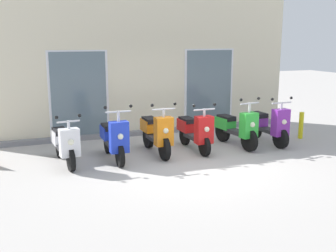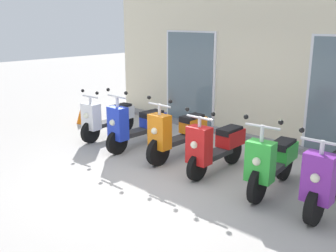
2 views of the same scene
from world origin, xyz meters
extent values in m
plane|color=#A8A39E|center=(0.00, 0.00, 0.00)|extent=(40.00, 40.00, 0.00)
cube|color=beige|center=(0.00, 2.98, 1.88)|extent=(8.55, 0.30, 3.77)
cube|color=slate|center=(0.00, 2.73, 0.06)|extent=(8.55, 0.20, 0.12)
cube|color=silver|center=(-1.85, 2.81, 1.15)|extent=(1.52, 0.04, 2.30)
cube|color=slate|center=(-1.85, 2.79, 1.15)|extent=(1.40, 0.02, 2.22)
cylinder|color=black|center=(-2.44, 0.27, 0.24)|extent=(0.14, 0.48, 0.47)
cylinder|color=black|center=(-2.55, 1.33, 0.24)|extent=(0.14, 0.48, 0.47)
cube|color=#2D2D30|center=(-2.50, 0.80, 0.34)|extent=(0.32, 0.68, 0.09)
cube|color=white|center=(-2.45, 0.31, 0.57)|extent=(0.40, 0.28, 0.56)
sphere|color=#F2EFCC|center=(-2.43, 0.18, 0.61)|extent=(0.12, 0.12, 0.12)
cube|color=white|center=(-2.54, 1.23, 0.48)|extent=(0.35, 0.55, 0.28)
cube|color=black|center=(-2.53, 1.19, 0.62)|extent=(0.31, 0.50, 0.11)
cylinder|color=silver|center=(-2.45, 0.31, 0.93)|extent=(0.06, 0.06, 0.19)
cylinder|color=silver|center=(-2.45, 0.31, 1.00)|extent=(0.45, 0.08, 0.04)
sphere|color=black|center=(-2.23, 0.33, 1.10)|extent=(0.07, 0.07, 0.07)
sphere|color=black|center=(-2.67, 0.28, 1.10)|extent=(0.07, 0.07, 0.07)
cylinder|color=black|center=(-1.47, 0.19, 0.24)|extent=(0.10, 0.47, 0.47)
cylinder|color=black|center=(-1.47, 1.28, 0.24)|extent=(0.10, 0.47, 0.47)
cube|color=#2D2D30|center=(-1.47, 0.74, 0.34)|extent=(0.26, 0.68, 0.09)
cube|color=#1E38C6|center=(-1.47, 0.23, 0.62)|extent=(0.38, 0.24, 0.64)
sphere|color=#F2EFCC|center=(-1.47, 0.10, 0.66)|extent=(0.12, 0.12, 0.12)
cube|color=#1E38C6|center=(-1.47, 1.18, 0.51)|extent=(0.30, 0.52, 0.28)
cube|color=black|center=(-1.47, 1.14, 0.65)|extent=(0.26, 0.48, 0.11)
cylinder|color=silver|center=(-1.47, 0.23, 1.04)|extent=(0.06, 0.06, 0.24)
cylinder|color=silver|center=(-1.47, 0.23, 1.14)|extent=(0.52, 0.04, 0.04)
sphere|color=black|center=(-1.20, 0.23, 1.24)|extent=(0.07, 0.07, 0.07)
sphere|color=black|center=(-1.73, 0.23, 1.24)|extent=(0.07, 0.07, 0.07)
cylinder|color=black|center=(-0.45, 0.31, 0.26)|extent=(0.11, 0.52, 0.51)
cylinder|color=black|center=(-0.46, 1.39, 0.26)|extent=(0.11, 0.52, 0.51)
cube|color=#2D2D30|center=(-0.46, 0.85, 0.36)|extent=(0.27, 0.68, 0.09)
cube|color=orange|center=(-0.45, 0.35, 0.63)|extent=(0.38, 0.25, 0.62)
sphere|color=#F2EFCC|center=(-0.45, 0.22, 0.67)|extent=(0.12, 0.12, 0.12)
cube|color=orange|center=(-0.46, 1.29, 0.57)|extent=(0.31, 0.52, 0.28)
cube|color=black|center=(-0.46, 1.25, 0.71)|extent=(0.27, 0.48, 0.11)
cylinder|color=silver|center=(-0.45, 0.35, 1.02)|extent=(0.06, 0.06, 0.21)
cylinder|color=silver|center=(-0.45, 0.35, 1.11)|extent=(0.52, 0.04, 0.04)
sphere|color=black|center=(-0.19, 0.35, 1.21)|extent=(0.07, 0.07, 0.07)
sphere|color=black|center=(-0.71, 0.35, 1.21)|extent=(0.07, 0.07, 0.07)
cylinder|color=black|center=(0.49, 0.27, 0.23)|extent=(0.10, 0.45, 0.45)
cylinder|color=black|center=(0.46, 1.33, 0.23)|extent=(0.10, 0.45, 0.45)
cube|color=#2D2D30|center=(0.48, 0.80, 0.33)|extent=(0.28, 0.66, 0.09)
cube|color=red|center=(0.49, 0.31, 0.59)|extent=(0.39, 0.25, 0.62)
sphere|color=#F2EFCC|center=(0.49, 0.18, 0.63)|extent=(0.12, 0.12, 0.12)
cube|color=red|center=(0.47, 1.23, 0.52)|extent=(0.31, 0.53, 0.28)
cube|color=black|center=(0.47, 1.19, 0.66)|extent=(0.27, 0.49, 0.11)
cylinder|color=silver|center=(0.49, 0.31, 0.98)|extent=(0.06, 0.06, 0.19)
cylinder|color=silver|center=(0.49, 0.31, 1.05)|extent=(0.51, 0.05, 0.04)
sphere|color=black|center=(0.75, 0.31, 1.15)|extent=(0.07, 0.07, 0.07)
sphere|color=black|center=(0.23, 0.30, 1.15)|extent=(0.07, 0.07, 0.07)
cylinder|color=black|center=(1.63, 0.23, 0.26)|extent=(0.16, 0.53, 0.53)
cylinder|color=black|center=(1.50, 1.29, 0.26)|extent=(0.16, 0.53, 0.53)
cube|color=#2D2D30|center=(1.56, 0.76, 0.36)|extent=(0.34, 0.68, 0.09)
cube|color=green|center=(1.62, 0.27, 0.62)|extent=(0.41, 0.28, 0.59)
sphere|color=#F2EFCC|center=(1.64, 0.15, 0.66)|extent=(0.12, 0.12, 0.12)
cube|color=green|center=(1.51, 1.19, 0.50)|extent=(0.36, 0.55, 0.28)
cube|color=black|center=(1.52, 1.15, 0.64)|extent=(0.32, 0.51, 0.11)
cylinder|color=silver|center=(1.62, 0.27, 1.02)|extent=(0.06, 0.06, 0.26)
cylinder|color=silver|center=(1.62, 0.27, 1.13)|extent=(0.51, 0.10, 0.04)
sphere|color=black|center=(1.87, 0.30, 1.23)|extent=(0.07, 0.07, 0.07)
sphere|color=black|center=(1.37, 0.24, 1.23)|extent=(0.07, 0.07, 0.07)
cylinder|color=black|center=(2.48, 0.20, 0.24)|extent=(0.13, 0.49, 0.49)
cube|color=#2D2D30|center=(2.46, 0.73, 0.34)|extent=(0.29, 0.67, 0.09)
cube|color=purple|center=(2.48, 0.24, 0.62)|extent=(0.39, 0.26, 0.64)
sphere|color=#F2EFCC|center=(2.48, 0.11, 0.66)|extent=(0.12, 0.12, 0.12)
cylinder|color=silver|center=(2.48, 0.24, 1.02)|extent=(0.06, 0.06, 0.19)
cylinder|color=silver|center=(2.48, 0.24, 1.10)|extent=(0.55, 0.06, 0.04)
sphere|color=black|center=(2.20, 0.23, 1.20)|extent=(0.07, 0.07, 0.07)
cone|color=orange|center=(-3.97, 1.11, 0.26)|extent=(0.32, 0.32, 0.52)
camera|label=1|loc=(-3.38, -7.56, 2.57)|focal=43.07mm
camera|label=2|loc=(4.23, -4.36, 2.55)|focal=41.64mm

